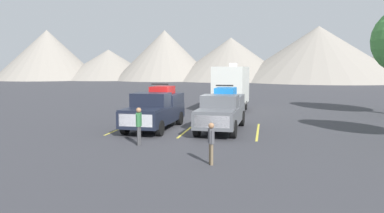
{
  "coord_description": "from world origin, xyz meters",
  "views": [
    {
      "loc": [
        4.28,
        -19.7,
        3.54
      ],
      "look_at": [
        0.0,
        1.56,
        1.2
      ],
      "focal_mm": 34.33,
      "sensor_mm": 36.0,
      "label": 1
    }
  ],
  "objects_px": {
    "person_a": "(139,124)",
    "pickup_truck_b": "(222,110)",
    "camper_trailer_a": "(232,86)",
    "person_b": "(211,141)",
    "pickup_truck_a": "(156,109)"
  },
  "relations": [
    {
      "from": "person_b",
      "to": "person_a",
      "type": "bearing_deg",
      "value": 144.25
    },
    {
      "from": "pickup_truck_b",
      "to": "person_a",
      "type": "distance_m",
      "value": 5.75
    },
    {
      "from": "pickup_truck_b",
      "to": "person_b",
      "type": "distance_m",
      "value": 7.45
    },
    {
      "from": "pickup_truck_a",
      "to": "person_b",
      "type": "bearing_deg",
      "value": -59.13
    },
    {
      "from": "person_b",
      "to": "pickup_truck_a",
      "type": "bearing_deg",
      "value": 120.87
    },
    {
      "from": "pickup_truck_b",
      "to": "camper_trailer_a",
      "type": "relative_size",
      "value": 0.8
    },
    {
      "from": "camper_trailer_a",
      "to": "pickup_truck_a",
      "type": "bearing_deg",
      "value": -109.52
    },
    {
      "from": "pickup_truck_a",
      "to": "pickup_truck_b",
      "type": "bearing_deg",
      "value": 3.99
    },
    {
      "from": "person_a",
      "to": "pickup_truck_b",
      "type": "bearing_deg",
      "value": 55.98
    },
    {
      "from": "person_a",
      "to": "person_b",
      "type": "relative_size",
      "value": 1.12
    },
    {
      "from": "pickup_truck_b",
      "to": "camper_trailer_a",
      "type": "distance_m",
      "value": 9.54
    },
    {
      "from": "pickup_truck_b",
      "to": "person_b",
      "type": "xyz_separation_m",
      "value": [
        0.48,
        -7.43,
        -0.27
      ]
    },
    {
      "from": "pickup_truck_b",
      "to": "person_b",
      "type": "bearing_deg",
      "value": -86.29
    },
    {
      "from": "pickup_truck_a",
      "to": "person_a",
      "type": "xyz_separation_m",
      "value": [
        0.58,
        -4.5,
        -0.17
      ]
    },
    {
      "from": "pickup_truck_a",
      "to": "person_b",
      "type": "relative_size",
      "value": 3.67
    }
  ]
}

